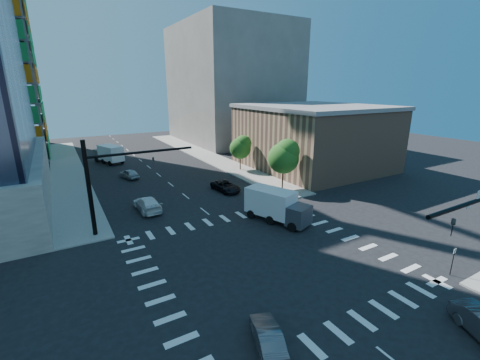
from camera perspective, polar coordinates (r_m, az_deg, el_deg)
ground at (r=27.25m, az=4.35°, el=-13.72°), size 160.00×160.00×0.00m
road_markings at (r=27.24m, az=4.35°, el=-13.71°), size 20.00×20.00×0.01m
sidewalk_ne at (r=66.19m, az=-6.30°, el=4.43°), size 5.00×60.00×0.15m
sidewalk_nw at (r=60.87m, az=-28.32°, el=1.49°), size 5.00×60.00×0.15m
commercial_building at (r=57.11m, az=12.86°, el=7.56°), size 20.50×22.50×10.60m
bg_building_ne at (r=84.66m, az=-1.57°, el=16.59°), size 24.00×30.00×28.00m
signal_mast_nw at (r=32.08m, az=-22.76°, el=0.35°), size 10.20×0.40×9.00m
tree_south at (r=43.23m, az=7.95°, el=4.25°), size 4.16×4.16×6.82m
tree_north at (r=53.28m, az=0.22°, el=5.92°), size 3.54×3.52×5.78m
no_parking_sign at (r=29.04m, az=33.67°, el=-11.55°), size 0.30×0.06×2.20m
car_nb_far at (r=43.22m, az=-2.59°, el=-1.10°), size 2.72×5.12×1.37m
car_sb_near at (r=37.98m, az=-16.15°, el=-4.10°), size 2.39×5.48×1.57m
car_sb_mid at (r=52.08m, az=-19.11°, el=1.06°), size 2.68×4.45×1.42m
car_sb_cross at (r=19.36m, az=4.90°, el=-25.93°), size 2.51×3.99×1.24m
box_truck_near at (r=33.56m, az=6.88°, el=-5.04°), size 4.68×6.83×3.30m
box_truck_far at (r=64.03m, az=-22.39°, el=4.14°), size 4.58×6.78×3.28m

